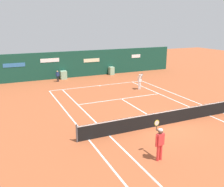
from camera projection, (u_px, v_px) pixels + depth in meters
The scene contains 7 objects.
ground_plane at pixel (159, 122), 17.08m from camera, with size 80.00×80.00×0.01m.
tennis_net at pixel (165, 118), 16.44m from camera, with size 12.10×0.10×1.07m.
sponsor_back_wall at pixel (83, 64), 31.01m from camera, with size 25.00×1.02×3.19m.
player_on_baseline at pixel (140, 80), 25.06m from camera, with size 0.51×0.72×1.77m.
player_near_side at pixel (160, 141), 12.09m from camera, with size 0.60×0.73×1.88m.
ball_kid_right_post at pixel (58, 75), 28.37m from camera, with size 0.42×0.19×1.27m.
tennis_ball_near_service_line at pixel (91, 125), 16.38m from camera, with size 0.07×0.07×0.07m, color #CCE033.
Camera 1 is at (-9.54, -12.54, 6.55)m, focal length 40.15 mm.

